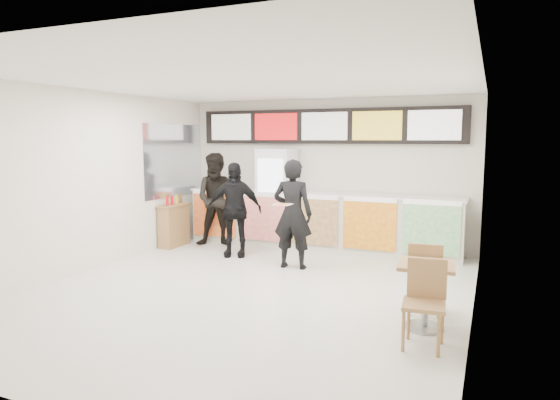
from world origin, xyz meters
The scene contains 15 objects.
floor centered at (0.00, 0.00, 0.00)m, with size 7.00×7.00×0.00m, color beige.
ceiling centered at (0.00, 0.00, 3.00)m, with size 7.00×7.00×0.00m, color white.
wall_back centered at (0.00, 3.50, 1.50)m, with size 6.00×6.00×0.00m, color silver.
wall_left centered at (-3.00, 0.00, 1.50)m, with size 7.00×7.00×0.00m, color silver.
wall_right centered at (3.00, 0.00, 1.50)m, with size 7.00×7.00×0.00m, color silver.
service_counter centered at (0.00, 3.09, 0.57)m, with size 5.56×0.77×1.14m.
menu_board centered at (0.00, 3.41, 2.45)m, with size 5.50×0.14×0.70m.
drinks_fridge centered at (-0.93, 3.11, 1.00)m, with size 0.70×0.67×2.00m.
mirror_panel centered at (-2.99, 2.45, 1.75)m, with size 0.01×2.00×1.50m, color #B2B7BF.
customer_main centered at (0.06, 1.50, 0.93)m, with size 0.68×0.45×1.86m, color black.
customer_left centered at (-2.01, 2.55, 0.96)m, with size 0.93×0.72×1.91m, color black.
customer_mid centered at (-1.27, 1.88, 0.88)m, with size 1.04×0.43×1.77m, color black.
pizza_slice centered at (0.06, 1.05, 1.16)m, with size 0.36×0.36×0.02m.
cafe_table centered at (2.50, -0.47, 0.54)m, with size 0.68×1.61×0.92m.
condiment_ledge centered at (-2.82, 2.15, 0.44)m, with size 0.31×0.77×1.03m.
Camera 1 is at (3.15, -6.27, 2.20)m, focal length 32.00 mm.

